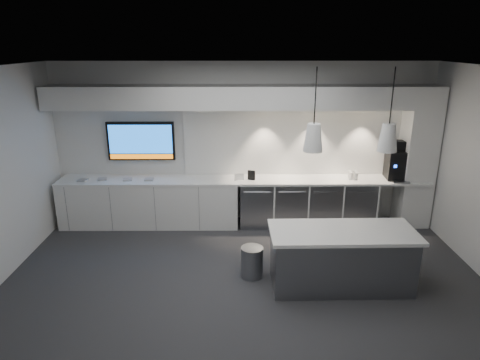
{
  "coord_description": "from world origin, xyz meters",
  "views": [
    {
      "loc": [
        -0.1,
        -5.36,
        3.31
      ],
      "look_at": [
        -0.06,
        1.1,
        1.23
      ],
      "focal_mm": 32.0,
      "sensor_mm": 36.0,
      "label": 1
    }
  ],
  "objects_px": {
    "coffee_machine": "(398,163)",
    "wall_tv": "(141,141)",
    "island": "(341,258)",
    "bin": "(252,262)"
  },
  "relations": [
    {
      "from": "island",
      "to": "bin",
      "type": "xyz_separation_m",
      "value": [
        -1.24,
        0.26,
        -0.2
      ]
    },
    {
      "from": "island",
      "to": "wall_tv",
      "type": "bearing_deg",
      "value": 141.94
    },
    {
      "from": "coffee_machine",
      "to": "bin",
      "type": "bearing_deg",
      "value": -139.18
    },
    {
      "from": "wall_tv",
      "to": "bin",
      "type": "distance_m",
      "value": 3.26
    },
    {
      "from": "coffee_machine",
      "to": "wall_tv",
      "type": "bearing_deg",
      "value": -177.57
    },
    {
      "from": "wall_tv",
      "to": "bin",
      "type": "relative_size",
      "value": 2.7
    },
    {
      "from": "island",
      "to": "bin",
      "type": "height_order",
      "value": "island"
    },
    {
      "from": "island",
      "to": "coffee_machine",
      "type": "distance_m",
      "value": 2.78
    },
    {
      "from": "bin",
      "to": "coffee_machine",
      "type": "distance_m",
      "value": 3.5
    },
    {
      "from": "wall_tv",
      "to": "bin",
      "type": "bearing_deg",
      "value": -47.52
    }
  ]
}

